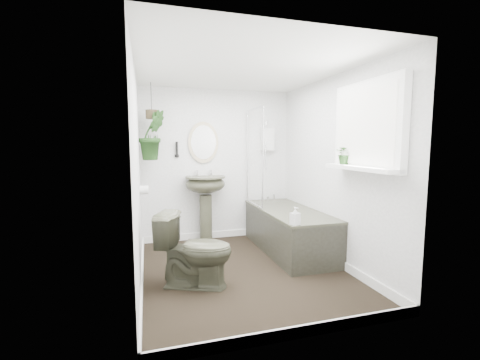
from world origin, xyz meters
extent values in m
cube|color=black|center=(0.00, 0.00, -0.01)|extent=(2.30, 2.80, 0.02)
cube|color=white|center=(0.00, 0.00, 2.31)|extent=(2.30, 2.80, 0.02)
cube|color=white|center=(0.00, 1.41, 1.15)|extent=(2.30, 0.02, 2.30)
cube|color=white|center=(0.00, -1.41, 1.15)|extent=(2.30, 0.02, 2.30)
cube|color=white|center=(-1.16, 0.00, 1.15)|extent=(0.02, 2.80, 2.30)
cube|color=white|center=(1.16, 0.00, 1.15)|extent=(0.02, 2.80, 2.30)
cube|color=white|center=(0.00, 0.00, 0.05)|extent=(2.30, 2.80, 0.10)
cube|color=white|center=(0.80, 1.34, 1.55)|extent=(0.20, 0.10, 0.35)
ellipsoid|color=#CBB891|center=(-0.22, 1.37, 1.50)|extent=(0.46, 0.03, 0.62)
cylinder|color=black|center=(-0.62, 1.36, 1.40)|extent=(0.04, 0.04, 0.22)
cylinder|color=white|center=(-1.10, 0.70, 0.90)|extent=(0.11, 0.11, 0.11)
cube|color=white|center=(1.09, -0.70, 1.65)|extent=(0.08, 1.00, 0.90)
cube|color=white|center=(1.02, -0.70, 1.23)|extent=(0.18, 1.00, 0.04)
cube|color=white|center=(1.04, -0.70, 1.65)|extent=(0.01, 0.86, 0.76)
imported|color=#3E402F|center=(-0.60, -0.25, 0.39)|extent=(0.87, 0.69, 0.77)
imported|color=black|center=(1.05, -0.40, 1.37)|extent=(0.26, 0.24, 0.24)
imported|color=black|center=(-0.97, 1.09, 1.59)|extent=(0.46, 0.42, 0.67)
imported|color=black|center=(0.51, -0.29, 0.68)|extent=(0.11, 0.11, 0.20)
cylinder|color=#3E3320|center=(-0.97, 1.09, 1.87)|extent=(0.16, 0.16, 0.12)
camera|label=1|loc=(-1.05, -3.47, 1.47)|focal=24.00mm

